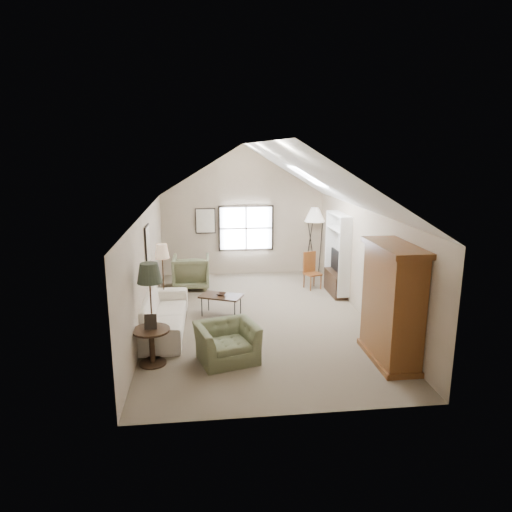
{
  "coord_description": "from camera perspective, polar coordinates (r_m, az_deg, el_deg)",
  "views": [
    {
      "loc": [
        -1.2,
        -9.96,
        3.87
      ],
      "look_at": [
        0.0,
        0.4,
        1.4
      ],
      "focal_mm": 32.0,
      "sensor_mm": 36.0,
      "label": 1
    }
  ],
  "objects": [
    {
      "name": "armoire",
      "position": [
        8.73,
        16.64,
        -5.75
      ],
      "size": [
        0.6,
        1.5,
        2.2
      ],
      "primitive_type": "cube",
      "color": "brown",
      "rests_on": "ground"
    },
    {
      "name": "sofa",
      "position": [
        10.14,
        -11.95,
        -6.99
      ],
      "size": [
        1.11,
        2.74,
        0.8
      ],
      "primitive_type": "imported",
      "rotation": [
        0.0,
        0.0,
        1.56
      ],
      "color": "beige",
      "rests_on": "ground"
    },
    {
      "name": "skylight",
      "position": [
        11.16,
        6.44,
        9.9
      ],
      "size": [
        0.8,
        1.2,
        0.52
      ],
      "primitive_type": null,
      "color": "white",
      "rests_on": "room_shell"
    },
    {
      "name": "armchair_far",
      "position": [
        13.02,
        -8.1,
        -1.96
      ],
      "size": [
        1.02,
        1.05,
        0.94
      ],
      "primitive_type": "imported",
      "rotation": [
        0.0,
        0.0,
        3.12
      ],
      "color": "#696E4D",
      "rests_on": "ground"
    },
    {
      "name": "room_shell",
      "position": [
        10.05,
        0.27,
        9.55
      ],
      "size": [
        5.01,
        8.01,
        4.0
      ],
      "color": "#746753",
      "rests_on": "ground"
    },
    {
      "name": "armchair_near",
      "position": [
        8.64,
        -3.66,
        -10.73
      ],
      "size": [
        1.29,
        1.2,
        0.7
      ],
      "primitive_type": "imported",
      "rotation": [
        0.0,
        0.0,
        0.27
      ],
      "color": "#656A4A",
      "rests_on": "ground"
    },
    {
      "name": "side_chair",
      "position": [
        12.91,
        7.1,
        -1.84
      ],
      "size": [
        0.52,
        0.52,
        1.04
      ],
      "primitive_type": "cube",
      "rotation": [
        0.0,
        0.0,
        0.35
      ],
      "color": "brown",
      "rests_on": "ground"
    },
    {
      "name": "wall_art",
      "position": [
        12.11,
        -9.73,
        2.94
      ],
      "size": [
        1.97,
        3.71,
        0.88
      ],
      "color": "black",
      "rests_on": "room_shell"
    },
    {
      "name": "coffee_table",
      "position": [
        10.88,
        -4.37,
        -6.16
      ],
      "size": [
        1.1,
        0.89,
        0.49
      ],
      "primitive_type": "cube",
      "rotation": [
        0.0,
        0.0,
        -0.42
      ],
      "color": "#372316",
      "rests_on": "ground"
    },
    {
      "name": "tv_panel",
      "position": [
        12.44,
        10.03,
        -0.61
      ],
      "size": [
        0.05,
        0.9,
        0.55
      ],
      "primitive_type": "cube",
      "color": "black",
      "rests_on": "media_console"
    },
    {
      "name": "tan_lamp",
      "position": [
        11.14,
        -11.52,
        -2.66
      ],
      "size": [
        0.35,
        0.35,
        1.71
      ],
      "primitive_type": null,
      "rotation": [
        0.0,
        0.0,
        -0.02
      ],
      "color": "tan",
      "rests_on": "ground"
    },
    {
      "name": "window",
      "position": [
        14.19,
        -1.25,
        3.5
      ],
      "size": [
        1.72,
        0.08,
        1.42
      ],
      "primitive_type": "cube",
      "color": "black",
      "rests_on": "room_shell"
    },
    {
      "name": "tripod_lamp",
      "position": [
        14.32,
        7.26,
        1.93
      ],
      "size": [
        0.78,
        0.78,
        2.13
      ],
      "primitive_type": null,
      "rotation": [
        0.0,
        0.0,
        0.31
      ],
      "color": "white",
      "rests_on": "ground"
    },
    {
      "name": "side_table",
      "position": [
        8.69,
        -12.87,
        -10.98
      ],
      "size": [
        0.69,
        0.69,
        0.68
      ],
      "primitive_type": "cylinder",
      "rotation": [
        0.0,
        0.0,
        -0.02
      ],
      "color": "#342415",
      "rests_on": "ground"
    },
    {
      "name": "bowl",
      "position": [
        10.79,
        -4.39,
        -4.78
      ],
      "size": [
        0.31,
        0.31,
        0.06
      ],
      "primitive_type": "imported",
      "rotation": [
        0.0,
        0.0,
        -0.42
      ],
      "color": "#3C2418",
      "rests_on": "coffee_table"
    },
    {
      "name": "dark_lamp",
      "position": [
        8.65,
        -12.94,
        -6.76
      ],
      "size": [
        0.46,
        0.46,
        1.9
      ],
      "primitive_type": null,
      "rotation": [
        0.0,
        0.0,
        -0.02
      ],
      "color": "black",
      "rests_on": "ground"
    },
    {
      "name": "media_console",
      "position": [
        12.6,
        9.92,
        -3.34
      ],
      "size": [
        0.34,
        1.18,
        0.6
      ],
      "primitive_type": "cube",
      "color": "#382316",
      "rests_on": "ground"
    },
    {
      "name": "tv_alcove",
      "position": [
        12.39,
        10.16,
        0.43
      ],
      "size": [
        0.32,
        1.3,
        2.1
      ],
      "primitive_type": "cube",
      "color": "white",
      "rests_on": "ground"
    }
  ]
}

